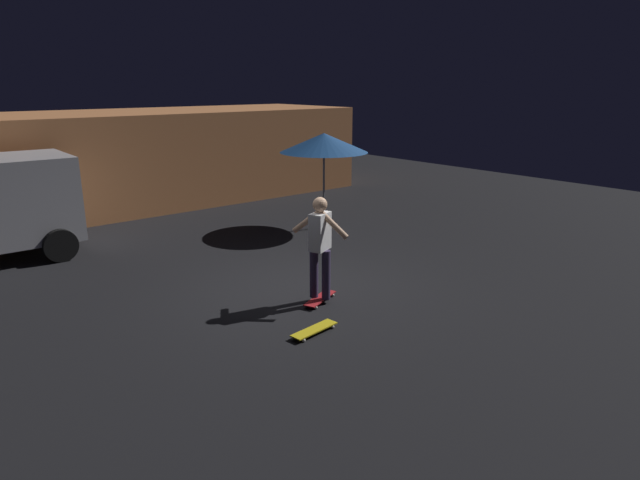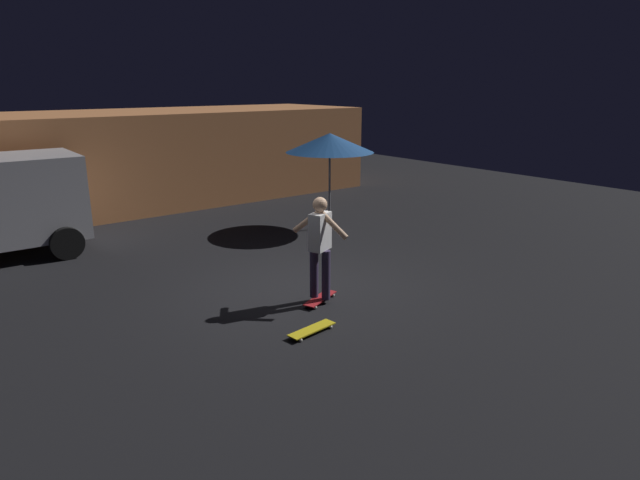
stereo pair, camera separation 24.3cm
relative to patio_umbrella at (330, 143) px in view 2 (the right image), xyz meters
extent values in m
plane|color=black|center=(-3.08, -2.95, -2.07)|extent=(28.00, 28.00, 0.00)
cube|color=#C67A47|center=(-1.91, 5.85, -0.75)|extent=(12.61, 4.25, 2.65)
cylinder|color=black|center=(-5.74, 1.33, -1.74)|extent=(0.67, 0.24, 0.66)
cylinder|color=black|center=(-5.69, 3.31, -1.74)|extent=(0.67, 0.24, 0.66)
cylinder|color=slate|center=(0.00, 0.00, -0.97)|extent=(0.05, 0.05, 2.20)
cone|color=#1E4C8C|center=(0.00, 0.00, 0.00)|extent=(2.10, 2.10, 0.45)
cube|color=#AD1E23|center=(-3.13, -3.62, -2.01)|extent=(0.80, 0.48, 0.02)
sphere|color=silver|center=(-2.89, -3.43, -2.05)|extent=(0.05, 0.05, 0.05)
sphere|color=silver|center=(-2.82, -3.58, -2.05)|extent=(0.05, 0.05, 0.05)
sphere|color=silver|center=(-3.44, -3.66, -2.05)|extent=(0.05, 0.05, 0.05)
sphere|color=silver|center=(-3.38, -3.81, -2.05)|extent=(0.05, 0.05, 0.05)
cube|color=gold|center=(-3.94, -4.47, -2.01)|extent=(0.80, 0.30, 0.02)
sphere|color=silver|center=(-4.23, -4.59, -2.05)|extent=(0.05, 0.05, 0.05)
sphere|color=silver|center=(-4.25, -4.42, -2.05)|extent=(0.05, 0.05, 0.05)
sphere|color=silver|center=(-3.64, -4.52, -2.05)|extent=(0.05, 0.05, 0.05)
sphere|color=silver|center=(-3.66, -4.35, -2.05)|extent=(0.05, 0.05, 0.05)
cylinder|color=#382D4C|center=(-3.17, -3.52, -1.59)|extent=(0.14, 0.14, 0.82)
cylinder|color=#382D4C|center=(-3.09, -3.72, -1.59)|extent=(0.14, 0.14, 0.82)
cube|color=white|center=(-3.13, -3.62, -0.88)|extent=(0.44, 0.35, 0.60)
sphere|color=tan|center=(-3.13, -3.62, -0.45)|extent=(0.23, 0.23, 0.23)
cylinder|color=tan|center=(-3.22, -3.42, -0.73)|extent=(0.29, 0.53, 0.46)
cylinder|color=tan|center=(-3.05, -3.82, -0.73)|extent=(0.29, 0.53, 0.46)
camera|label=1|loc=(-8.48, -10.04, 1.37)|focal=30.90mm
camera|label=2|loc=(-8.29, -10.20, 1.37)|focal=30.90mm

